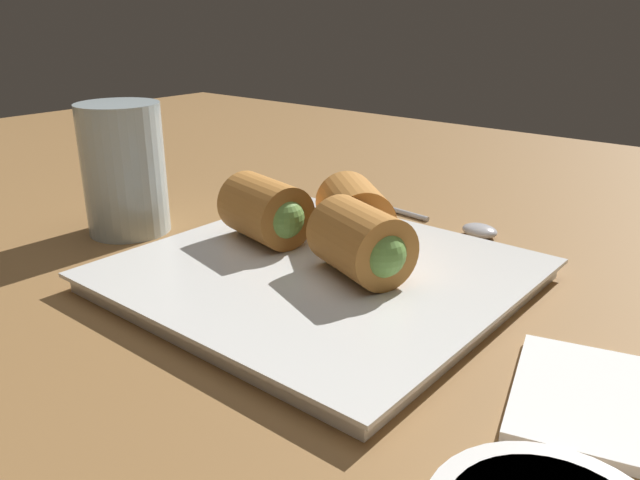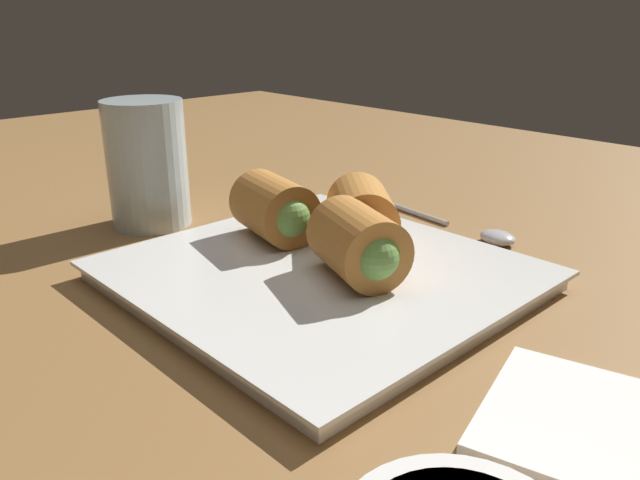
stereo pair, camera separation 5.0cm
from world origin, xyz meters
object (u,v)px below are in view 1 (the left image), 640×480
(spoon, at_px, (451,224))
(drinking_glass, at_px, (124,169))
(serving_plate, at_px, (320,275))
(napkin, at_px, (636,409))

(spoon, distance_m, drinking_glass, 0.30)
(spoon, relative_size, drinking_glass, 1.72)
(serving_plate, relative_size, drinking_glass, 2.34)
(serving_plate, height_order, spoon, serving_plate)
(drinking_glass, bearing_deg, napkin, -179.81)
(serving_plate, bearing_deg, napkin, 175.35)
(serving_plate, height_order, drinking_glass, drinking_glass)
(drinking_glass, bearing_deg, serving_plate, -174.67)
(spoon, xyz_separation_m, drinking_glass, (0.22, 0.19, 0.05))
(serving_plate, distance_m, napkin, 0.22)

